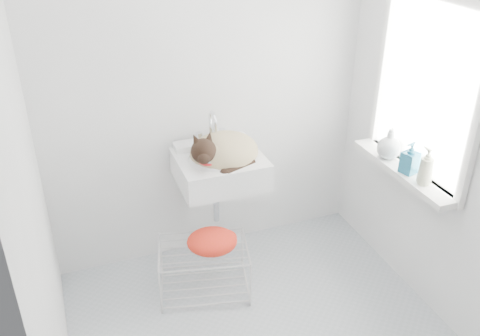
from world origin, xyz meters
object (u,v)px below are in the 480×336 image
object	(u,v)px
bottle_a	(423,184)
bottle_b	(408,172)
sink	(220,157)
wire_rack	(204,271)
bottle_c	(387,157)
cat	(222,152)

from	to	relation	value
bottle_a	bottle_b	xyz separation A→B (m)	(0.00, 0.15, 0.00)
sink	wire_rack	world-z (taller)	sink
sink	bottle_c	size ratio (longest dim) A/B	2.83
wire_rack	bottle_b	bearing A→B (deg)	-16.98
sink	bottle_b	xyz separation A→B (m)	(1.00, -0.60, 0.00)
bottle_b	bottle_a	bearing A→B (deg)	-90.00
bottle_a	bottle_b	bearing A→B (deg)	90.00
bottle_b	cat	bearing A→B (deg)	149.73
bottle_b	bottle_c	xyz separation A→B (m)	(0.00, 0.21, 0.00)
bottle_a	bottle_c	distance (m)	0.36
sink	bottle_c	world-z (taller)	sink
bottle_a	bottle_c	bearing A→B (deg)	90.00
cat	bottle_c	xyz separation A→B (m)	(0.99, -0.37, -0.04)
bottle_a	wire_rack	bearing A→B (deg)	156.92
bottle_b	sink	bearing A→B (deg)	149.26
wire_rack	bottle_c	bearing A→B (deg)	-7.34
cat	bottle_c	world-z (taller)	cat
cat	bottle_a	world-z (taller)	cat
cat	bottle_b	distance (m)	1.15
cat	bottle_b	size ratio (longest dim) A/B	2.43
bottle_c	sink	bearing A→B (deg)	159.04
sink	wire_rack	size ratio (longest dim) A/B	0.98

